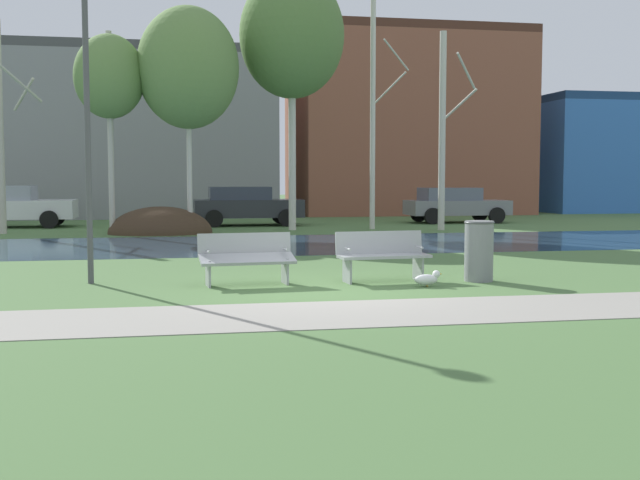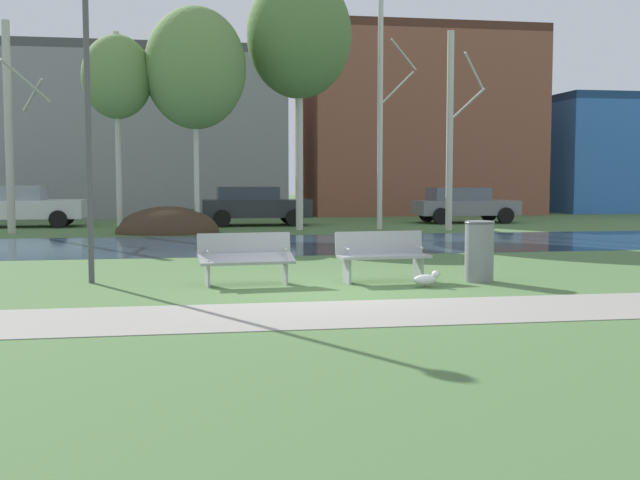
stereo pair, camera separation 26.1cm
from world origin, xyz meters
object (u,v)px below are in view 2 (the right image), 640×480
Objects in this scene: parked_van_nearest_white at (14,205)px; parked_sedan_second_dark at (254,205)px; seagull at (427,279)px; bench_left at (246,257)px; streetlamp at (87,72)px; trash_bin at (479,250)px; parked_hatch_third_grey at (464,204)px; bench_right at (382,255)px.

parked_van_nearest_white is 1.18× the size of parked_sedan_second_dark.
parked_sedan_second_dark is at bearing 94.50° from seagull.
bench_left is at bearing 164.63° from seagull.
streetlamp reaches higher than parked_van_nearest_white.
trash_bin is at bearing -3.85° from bench_left.
parked_sedan_second_dark reaches higher than parked_hatch_third_grey.
seagull is (0.55, -0.80, -0.34)m from bench_right.
trash_bin is at bearing -9.25° from bench_right.
parked_sedan_second_dark is at bearing 98.40° from trash_bin.
bench_right is at bearing -7.69° from streetlamp.
seagull is 17.38m from parked_sedan_second_dark.
parked_hatch_third_grey is (17.15, -0.20, -0.06)m from parked_van_nearest_white.
seagull is (2.93, -0.80, -0.34)m from bench_left.
bench_right is at bearing -60.67° from parked_van_nearest_white.
bench_left is 0.30× the size of streetlamp.
trash_bin is at bearing -81.60° from parked_sedan_second_dark.
parked_van_nearest_white is at bearing 176.81° from parked_sedan_second_dark.
bench_left is 19.54m from parked_hatch_third_grey.
trash_bin is 7.38m from streetlamp.
trash_bin is 18.08m from parked_hatch_third_grey.
parked_sedan_second_dark is (8.74, -0.49, -0.02)m from parked_van_nearest_white.
trash_bin is (4.04, -0.27, 0.08)m from bench_left.
parked_sedan_second_dark is (1.56, 16.51, 0.31)m from bench_left.
bench_right is at bearing 124.57° from seagull.
streetlamp is at bearing -127.96° from parked_hatch_third_grey.
bench_left is 4.12m from streetlamp.
seagull is at bearing -111.81° from parked_hatch_third_grey.
parked_van_nearest_white reaches higher than trash_bin.
parked_sedan_second_dark is (4.17, 15.84, -2.81)m from streetlamp.
parked_hatch_third_grey is at bearing 52.04° from streetlamp.
bench_right is 0.40× the size of parked_sedan_second_dark.
trash_bin is 1.30m from seagull.
streetlamp reaches higher than seagull.
parked_hatch_third_grey reaches higher than bench_left.
bench_right is 16.53m from parked_sedan_second_dark.
streetlamp reaches higher than bench_right.
parked_sedan_second_dark reaches higher than trash_bin.
parked_sedan_second_dark is (-0.81, 16.51, 0.31)m from bench_right.
bench_right reaches higher than seagull.
parked_van_nearest_white is (-9.55, 17.00, 0.33)m from bench_right.
bench_right is at bearing 170.75° from trash_bin.
trash_bin is at bearing -109.15° from parked_hatch_third_grey.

